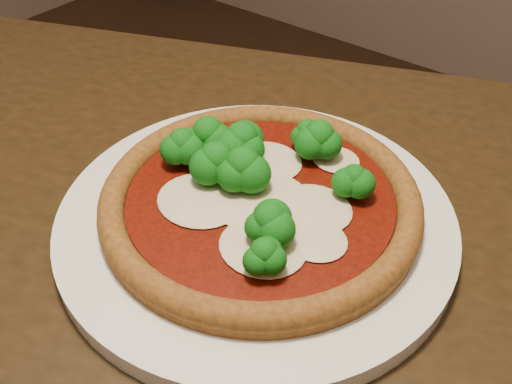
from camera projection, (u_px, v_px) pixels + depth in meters
The scene contains 3 objects.
dining_table at pixel (204, 347), 0.53m from camera, with size 1.39×1.19×0.75m.
plate at pixel (256, 218), 0.51m from camera, with size 0.35×0.35×0.02m, color white.
pizza at pixel (259, 191), 0.50m from camera, with size 0.28×0.28×0.06m.
Camera 1 is at (0.40, -0.05, 1.11)m, focal length 40.00 mm.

